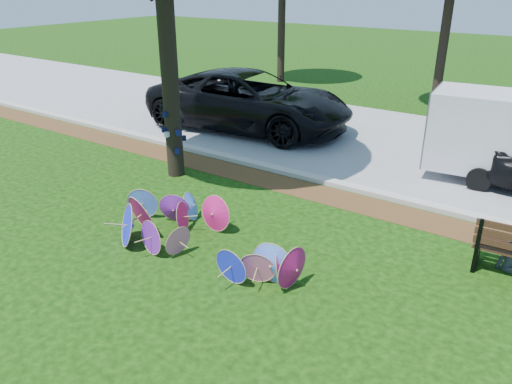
# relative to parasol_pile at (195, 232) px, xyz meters

# --- Properties ---
(ground) EXTENTS (90.00, 90.00, 0.00)m
(ground) POSITION_rel_parasol_pile_xyz_m (0.07, -0.71, -0.38)
(ground) COLOR black
(ground) RESTS_ON ground
(mulch_strip) EXTENTS (90.00, 1.00, 0.01)m
(mulch_strip) POSITION_rel_parasol_pile_xyz_m (0.07, 3.79, -0.37)
(mulch_strip) COLOR #472D16
(mulch_strip) RESTS_ON ground
(curb) EXTENTS (90.00, 0.30, 0.12)m
(curb) POSITION_rel_parasol_pile_xyz_m (0.07, 4.49, -0.32)
(curb) COLOR #B7B5AD
(curb) RESTS_ON ground
(street) EXTENTS (90.00, 8.00, 0.01)m
(street) POSITION_rel_parasol_pile_xyz_m (0.07, 8.64, -0.37)
(street) COLOR gray
(street) RESTS_ON ground
(parasol_pile) EXTENTS (4.64, 2.30, 0.89)m
(parasol_pile) POSITION_rel_parasol_pile_xyz_m (0.00, 0.00, 0.00)
(parasol_pile) COLOR #4D80F7
(parasol_pile) RESTS_ON ground
(black_van) EXTENTS (7.43, 4.00, 1.98)m
(black_van) POSITION_rel_parasol_pile_xyz_m (-3.99, 7.49, 0.61)
(black_van) COLOR black
(black_van) RESTS_ON ground
(cargo_trailer) EXTENTS (3.02, 2.10, 2.59)m
(cargo_trailer) POSITION_rel_parasol_pile_xyz_m (3.81, 7.14, 0.92)
(cargo_trailer) COLOR silver
(cargo_trailer) RESTS_ON ground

